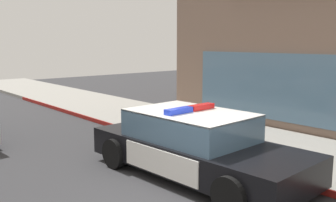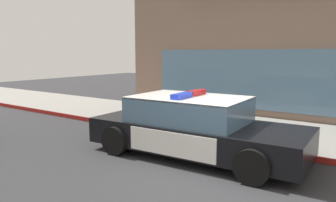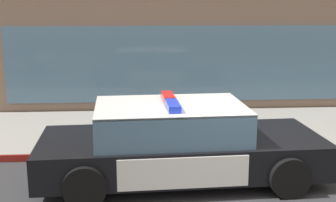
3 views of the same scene
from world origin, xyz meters
name	(u,v)px [view 3 (image 3 of 3)]	position (x,y,z in m)	size (l,w,h in m)	color
ground	(253,200)	(0.00, 0.00, 0.00)	(48.00, 48.00, 0.00)	#303033
sidewalk	(213,129)	(0.00, 3.86, 0.07)	(48.00, 3.57, 0.15)	gray
curb_red_paint	(228,153)	(0.00, 2.06, 0.08)	(28.80, 0.04, 0.14)	maroon
police_cruiser	(178,143)	(-1.14, 0.97, 0.68)	(5.04, 2.34, 1.49)	black
fire_hydrant	(141,127)	(-1.77, 2.65, 0.50)	(0.34, 0.39, 0.73)	red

